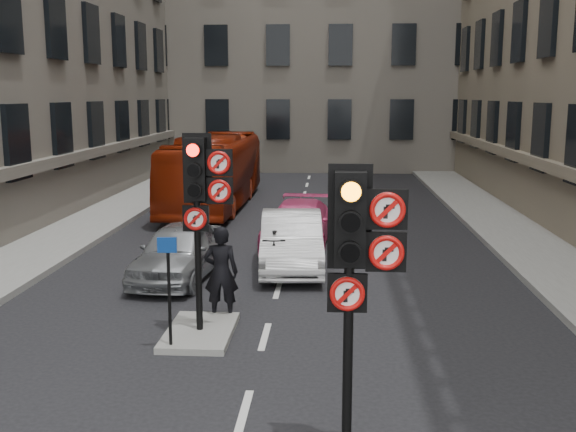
# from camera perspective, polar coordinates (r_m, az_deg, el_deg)

# --- Properties ---
(pavement_left) EXTENTS (3.00, 50.00, 0.16)m
(pavement_left) POSITION_cam_1_polar(r_m,az_deg,el_deg) (20.90, -20.04, -2.20)
(pavement_left) COLOR gray
(pavement_left) RESTS_ON ground
(pavement_right) EXTENTS (3.00, 50.00, 0.16)m
(pavement_right) POSITION_cam_1_polar(r_m,az_deg,el_deg) (20.07, 21.09, -2.76)
(pavement_right) COLOR gray
(pavement_right) RESTS_ON ground
(centre_island) EXTENTS (1.20, 2.00, 0.12)m
(centre_island) POSITION_cam_1_polar(r_m,az_deg,el_deg) (12.66, -7.46, -9.72)
(centre_island) COLOR gray
(centre_island) RESTS_ON ground
(building_far) EXTENTS (30.00, 14.00, 20.00)m
(building_far) POSITION_cam_1_polar(r_m,az_deg,el_deg) (45.03, 2.27, 17.44)
(building_far) COLOR #6A6359
(building_far) RESTS_ON ground
(signal_near) EXTENTS (0.91, 0.40, 3.58)m
(signal_near) POSITION_cam_1_polar(r_m,az_deg,el_deg) (7.86, 5.86, -2.89)
(signal_near) COLOR black
(signal_near) RESTS_ON ground
(signal_far) EXTENTS (0.91, 0.40, 3.58)m
(signal_far) POSITION_cam_1_polar(r_m,az_deg,el_deg) (11.99, -7.36, 2.21)
(signal_far) COLOR black
(signal_far) RESTS_ON centre_island
(car_silver) EXTENTS (1.94, 4.06, 1.34)m
(car_silver) POSITION_cam_1_polar(r_m,az_deg,el_deg) (16.30, -9.20, -2.97)
(car_silver) COLOR #96999C
(car_silver) RESTS_ON ground
(car_white) EXTENTS (1.79, 4.40, 1.42)m
(car_white) POSITION_cam_1_polar(r_m,az_deg,el_deg) (17.05, 0.30, -2.11)
(car_white) COLOR silver
(car_white) RESTS_ON ground
(car_pink) EXTENTS (2.15, 4.54, 1.28)m
(car_pink) POSITION_cam_1_polar(r_m,az_deg,el_deg) (19.56, 0.89, -0.72)
(car_pink) COLOR #CF3D75
(car_pink) RESTS_ON ground
(bus_red) EXTENTS (2.48, 10.15, 2.82)m
(bus_red) POSITION_cam_1_polar(r_m,az_deg,el_deg) (26.49, -6.23, 3.80)
(bus_red) COLOR maroon
(bus_red) RESTS_ON ground
(motorcycle) EXTENTS (0.65, 1.91, 1.13)m
(motorcycle) POSITION_cam_1_polar(r_m,az_deg,el_deg) (16.01, -1.17, -3.47)
(motorcycle) COLOR black
(motorcycle) RESTS_ON ground
(motorcyclist) EXTENTS (0.70, 0.48, 1.85)m
(motorcyclist) POSITION_cam_1_polar(r_m,az_deg,el_deg) (13.29, -5.69, -4.78)
(motorcyclist) COLOR black
(motorcyclist) RESTS_ON ground
(info_sign) EXTENTS (0.33, 0.10, 1.90)m
(info_sign) POSITION_cam_1_polar(r_m,az_deg,el_deg) (11.58, -10.09, -5.02)
(info_sign) COLOR black
(info_sign) RESTS_ON centre_island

